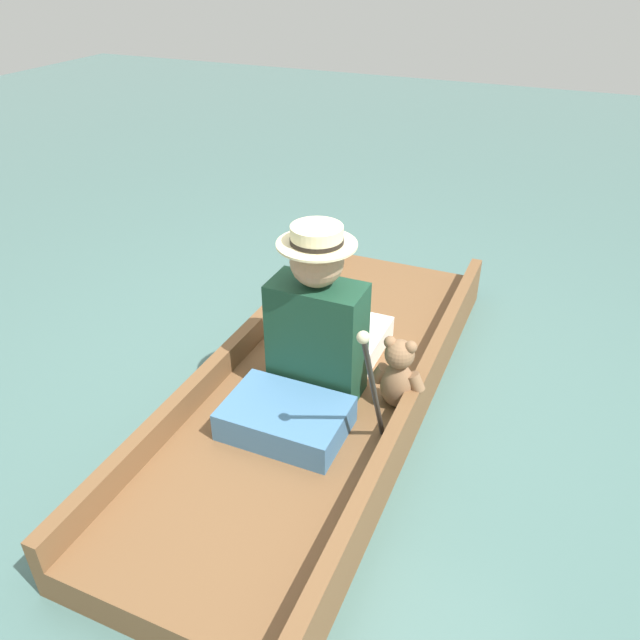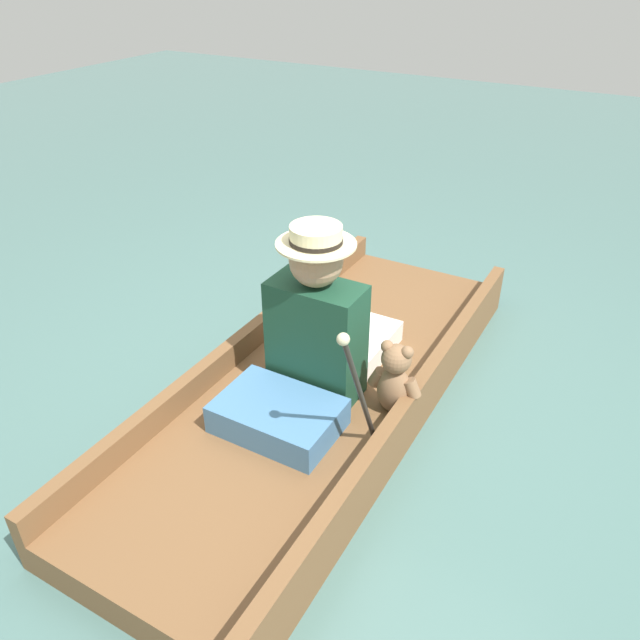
{
  "view_description": "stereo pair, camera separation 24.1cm",
  "coord_description": "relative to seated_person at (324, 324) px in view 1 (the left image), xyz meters",
  "views": [
    {
      "loc": [
        0.91,
        -2.12,
        1.89
      ],
      "look_at": [
        0.01,
        -0.04,
        0.49
      ],
      "focal_mm": 35.0,
      "sensor_mm": 36.0,
      "label": 1
    },
    {
      "loc": [
        1.12,
        -2.02,
        1.89
      ],
      "look_at": [
        0.01,
        -0.04,
        0.49
      ],
      "focal_mm": 35.0,
      "sensor_mm": 36.0,
      "label": 2
    }
  ],
  "objects": [
    {
      "name": "walking_cane",
      "position": [
        0.37,
        -0.43,
        0.1
      ],
      "size": [
        0.04,
        0.33,
        0.68
      ],
      "color": "#2D2823",
      "rests_on": "punt_boat"
    },
    {
      "name": "teddy_bear",
      "position": [
        0.36,
        -0.04,
        -0.14
      ],
      "size": [
        0.24,
        0.14,
        0.35
      ],
      "color": "#846042",
      "rests_on": "punt_boat"
    },
    {
      "name": "wine_glass",
      "position": [
        -0.35,
        0.24,
        -0.19
      ],
      "size": [
        0.08,
        0.08,
        0.2
      ],
      "color": "silver",
      "rests_on": "punt_boat"
    },
    {
      "name": "punt_boat",
      "position": [
        -0.01,
        -0.01,
        -0.36
      ],
      "size": [
        0.95,
        2.61,
        0.27
      ],
      "color": "brown",
      "rests_on": "ground_plane"
    },
    {
      "name": "ground_plane",
      "position": [
        -0.01,
        -0.01,
        -0.45
      ],
      "size": [
        16.0,
        16.0,
        0.0
      ],
      "primitive_type": "plane",
      "color": "#476B66"
    },
    {
      "name": "seated_person",
      "position": [
        0.0,
        0.0,
        0.0
      ],
      "size": [
        0.4,
        0.72,
        0.79
      ],
      "rotation": [
        0.0,
        0.0,
        -0.01
      ],
      "color": "white",
      "rests_on": "punt_boat"
    },
    {
      "name": "seat_cushion",
      "position": [
        -0.01,
        -0.38,
        -0.24
      ],
      "size": [
        0.5,
        0.35,
        0.13
      ],
      "color": "teal",
      "rests_on": "punt_boat"
    }
  ]
}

